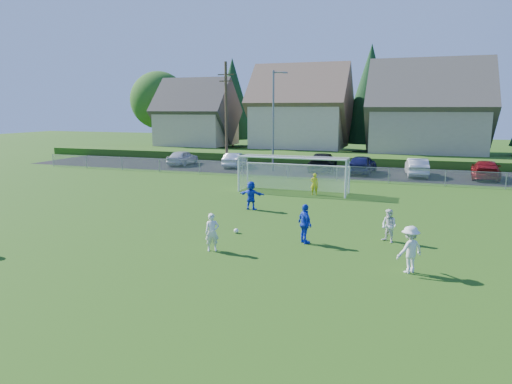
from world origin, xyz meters
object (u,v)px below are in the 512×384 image
(player_white_c, at_px, (410,249))
(car_g, at_px, (486,170))
(soccer_ball, at_px, (236,231))
(car_f, at_px, (417,167))
(car_a, at_px, (183,158))
(soccer_goal, at_px, (294,169))
(player_blue_b, at_px, (251,195))
(car_d, at_px, (323,162))
(player_white_b, at_px, (389,226))
(car_b, at_px, (234,160))
(player_blue_a, at_px, (305,224))
(player_white_a, at_px, (212,232))
(goalkeeper, at_px, (314,184))
(car_e, at_px, (362,164))

(player_white_c, relative_size, car_g, 0.32)
(soccer_ball, distance_m, car_f, 23.19)
(car_a, height_order, soccer_goal, soccer_goal)
(player_blue_b, height_order, car_d, car_d)
(player_white_c, relative_size, player_blue_b, 1.03)
(soccer_ball, relative_size, player_white_b, 0.15)
(player_white_c, distance_m, car_f, 24.59)
(car_b, bearing_deg, car_a, -5.27)
(player_white_c, distance_m, soccer_goal, 15.86)
(car_g, xyz_separation_m, soccer_goal, (-13.32, -10.81, 0.88))
(player_blue_a, bearing_deg, player_white_a, 82.04)
(goalkeeper, relative_size, car_e, 0.30)
(player_white_c, bearing_deg, soccer_goal, -106.07)
(player_white_b, xyz_separation_m, player_blue_b, (-7.73, 4.15, 0.10))
(player_blue_a, relative_size, car_b, 0.41)
(player_blue_a, height_order, car_g, player_blue_a)
(player_blue_a, distance_m, soccer_goal, 12.13)
(car_d, xyz_separation_m, car_g, (13.46, -0.56, -0.07))
(soccer_goal, bearing_deg, soccer_ball, -89.67)
(car_d, bearing_deg, car_a, -3.74)
(soccer_ball, height_order, car_d, car_d)
(player_white_b, distance_m, car_b, 26.70)
(player_white_a, distance_m, player_blue_a, 3.98)
(player_white_a, distance_m, car_b, 26.74)
(player_white_c, xyz_separation_m, player_blue_b, (-8.60, 7.74, -0.02))
(player_white_c, bearing_deg, goalkeeper, -110.29)
(soccer_ball, xyz_separation_m, player_white_a, (0.05, -2.76, 0.66))
(soccer_ball, height_order, car_e, car_e)
(soccer_ball, relative_size, soccer_goal, 0.03)
(car_b, bearing_deg, soccer_goal, 120.68)
(soccer_ball, height_order, car_a, car_a)
(goalkeeper, distance_m, car_g, 16.36)
(player_blue_b, xyz_separation_m, goalkeeper, (2.48, 5.59, -0.09))
(car_b, height_order, soccer_goal, soccer_goal)
(car_g, height_order, soccer_goal, soccer_goal)
(player_white_b, bearing_deg, car_d, 143.27)
(player_white_b, xyz_separation_m, car_d, (-6.92, 21.65, 0.10))
(soccer_goal, bearing_deg, player_white_c, -61.13)
(player_white_b, height_order, player_white_c, player_white_c)
(player_blue_a, distance_m, car_a, 28.93)
(car_b, distance_m, car_d, 8.72)
(player_white_a, bearing_deg, player_white_b, -2.32)
(car_e, bearing_deg, player_white_c, 106.00)
(player_white_a, height_order, player_white_c, player_white_c)
(soccer_goal, bearing_deg, car_g, 39.06)
(goalkeeper, bearing_deg, soccer_ball, 66.79)
(player_white_b, distance_m, goalkeeper, 11.06)
(player_white_b, height_order, car_a, car_a)
(goalkeeper, bearing_deg, car_b, -64.13)
(car_a, bearing_deg, player_white_a, 120.03)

